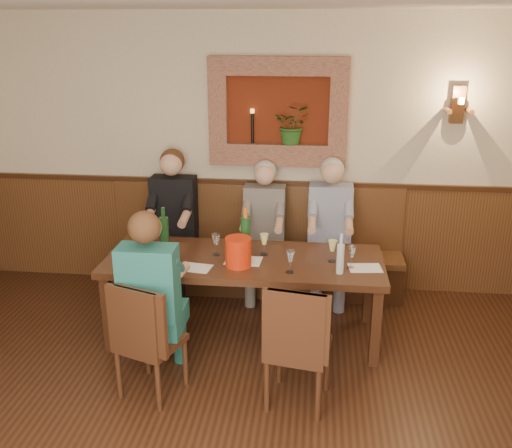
{
  "coord_description": "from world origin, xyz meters",
  "views": [
    {
      "loc": [
        0.6,
        -2.67,
        2.66
      ],
      "look_at": [
        0.1,
        1.9,
        1.05
      ],
      "focal_mm": 40.0,
      "sensor_mm": 36.0,
      "label": 1
    }
  ],
  "objects_px": {
    "wine_bottle_green_a": "(246,236)",
    "water_bottle": "(340,258)",
    "chair_near_right": "(297,368)",
    "spittoon_bucket": "(238,252)",
    "bench": "(256,261)",
    "dining_table": "(244,266)",
    "wine_bottle_green_b": "(164,234)",
    "person_chair_front": "(154,313)",
    "person_bench_left": "(173,235)",
    "person_bench_right": "(329,243)",
    "chair_near_left": "(150,361)",
    "person_bench_mid": "(264,242)"
  },
  "relations": [
    {
      "from": "wine_bottle_green_a",
      "to": "water_bottle",
      "type": "height_order",
      "value": "wine_bottle_green_a"
    },
    {
      "from": "chair_near_right",
      "to": "spittoon_bucket",
      "type": "bearing_deg",
      "value": 135.06
    },
    {
      "from": "bench",
      "to": "water_bottle",
      "type": "bearing_deg",
      "value": -55.15
    },
    {
      "from": "dining_table",
      "to": "wine_bottle_green_b",
      "type": "xyz_separation_m",
      "value": [
        -0.71,
        0.04,
        0.25
      ]
    },
    {
      "from": "dining_table",
      "to": "water_bottle",
      "type": "xyz_separation_m",
      "value": [
        0.82,
        -0.23,
        0.21
      ]
    },
    {
      "from": "bench",
      "to": "person_chair_front",
      "type": "relative_size",
      "value": 2.08
    },
    {
      "from": "spittoon_bucket",
      "to": "wine_bottle_green_a",
      "type": "height_order",
      "value": "wine_bottle_green_a"
    },
    {
      "from": "dining_table",
      "to": "chair_near_right",
      "type": "bearing_deg",
      "value": -61.12
    },
    {
      "from": "person_bench_left",
      "to": "spittoon_bucket",
      "type": "distance_m",
      "value": 1.32
    },
    {
      "from": "bench",
      "to": "person_bench_right",
      "type": "height_order",
      "value": "person_bench_right"
    },
    {
      "from": "chair_near_left",
      "to": "spittoon_bucket",
      "type": "distance_m",
      "value": 1.13
    },
    {
      "from": "person_chair_front",
      "to": "wine_bottle_green_a",
      "type": "bearing_deg",
      "value": 53.57
    },
    {
      "from": "dining_table",
      "to": "bench",
      "type": "relative_size",
      "value": 0.8
    },
    {
      "from": "bench",
      "to": "chair_near_right",
      "type": "height_order",
      "value": "bench"
    },
    {
      "from": "chair_near_left",
      "to": "water_bottle",
      "type": "relative_size",
      "value": 2.78
    },
    {
      "from": "wine_bottle_green_a",
      "to": "wine_bottle_green_b",
      "type": "xyz_separation_m",
      "value": [
        -0.72,
        0.01,
        -0.01
      ]
    },
    {
      "from": "bench",
      "to": "person_bench_mid",
      "type": "relative_size",
      "value": 2.14
    },
    {
      "from": "wine_bottle_green_a",
      "to": "person_chair_front",
      "type": "bearing_deg",
      "value": -126.43
    },
    {
      "from": "bench",
      "to": "dining_table",
      "type": "bearing_deg",
      "value": -90.0
    },
    {
      "from": "water_bottle",
      "to": "dining_table",
      "type": "bearing_deg",
      "value": 164.39
    },
    {
      "from": "chair_near_left",
      "to": "person_bench_left",
      "type": "distance_m",
      "value": 1.82
    },
    {
      "from": "person_bench_left",
      "to": "person_bench_right",
      "type": "bearing_deg",
      "value": 0.05
    },
    {
      "from": "person_bench_left",
      "to": "person_bench_mid",
      "type": "xyz_separation_m",
      "value": [
        0.94,
        0.0,
        -0.04
      ]
    },
    {
      "from": "spittoon_bucket",
      "to": "wine_bottle_green_a",
      "type": "distance_m",
      "value": 0.21
    },
    {
      "from": "person_chair_front",
      "to": "wine_bottle_green_b",
      "type": "height_order",
      "value": "person_chair_front"
    },
    {
      "from": "person_bench_mid",
      "to": "spittoon_bucket",
      "type": "xyz_separation_m",
      "value": [
        -0.12,
        -1.01,
        0.3
      ]
    },
    {
      "from": "person_bench_left",
      "to": "person_chair_front",
      "type": "height_order",
      "value": "person_bench_left"
    },
    {
      "from": "spittoon_bucket",
      "to": "person_bench_right",
      "type": "bearing_deg",
      "value": 52.39
    },
    {
      "from": "bench",
      "to": "person_chair_front",
      "type": "xyz_separation_m",
      "value": [
        -0.59,
        -1.72,
        0.27
      ]
    },
    {
      "from": "wine_bottle_green_a",
      "to": "water_bottle",
      "type": "bearing_deg",
      "value": -17.89
    },
    {
      "from": "spittoon_bucket",
      "to": "wine_bottle_green_b",
      "type": "bearing_deg",
      "value": 163.05
    },
    {
      "from": "chair_near_left",
      "to": "chair_near_right",
      "type": "distance_m",
      "value": 1.1
    },
    {
      "from": "wine_bottle_green_b",
      "to": "wine_bottle_green_a",
      "type": "bearing_deg",
      "value": -0.77
    },
    {
      "from": "chair_near_left",
      "to": "wine_bottle_green_b",
      "type": "relative_size",
      "value": 2.23
    },
    {
      "from": "dining_table",
      "to": "person_bench_right",
      "type": "distance_m",
      "value": 1.13
    },
    {
      "from": "person_bench_right",
      "to": "wine_bottle_green_a",
      "type": "xyz_separation_m",
      "value": [
        -0.74,
        -0.81,
        0.34
      ]
    },
    {
      "from": "person_bench_right",
      "to": "spittoon_bucket",
      "type": "height_order",
      "value": "person_bench_right"
    },
    {
      "from": "bench",
      "to": "person_bench_mid",
      "type": "bearing_deg",
      "value": -48.34
    },
    {
      "from": "chair_near_right",
      "to": "person_bench_right",
      "type": "bearing_deg",
      "value": 92.25
    },
    {
      "from": "person_bench_right",
      "to": "chair_near_right",
      "type": "bearing_deg",
      "value": -97.63
    },
    {
      "from": "person_bench_mid",
      "to": "wine_bottle_green_a",
      "type": "relative_size",
      "value": 3.12
    },
    {
      "from": "person_bench_left",
      "to": "water_bottle",
      "type": "bearing_deg",
      "value": -32.68
    },
    {
      "from": "spittoon_bucket",
      "to": "dining_table",
      "type": "bearing_deg",
      "value": 81.61
    },
    {
      "from": "dining_table",
      "to": "person_chair_front",
      "type": "height_order",
      "value": "person_chair_front"
    },
    {
      "from": "wine_bottle_green_b",
      "to": "water_bottle",
      "type": "height_order",
      "value": "wine_bottle_green_b"
    },
    {
      "from": "person_bench_mid",
      "to": "person_bench_right",
      "type": "xyz_separation_m",
      "value": [
        0.65,
        -0.0,
        0.02
      ]
    },
    {
      "from": "person_chair_front",
      "to": "wine_bottle_green_a",
      "type": "height_order",
      "value": "person_chair_front"
    },
    {
      "from": "chair_near_left",
      "to": "chair_near_right",
      "type": "xyz_separation_m",
      "value": [
        1.1,
        0.0,
        0.01
      ]
    },
    {
      "from": "bench",
      "to": "chair_near_left",
      "type": "relative_size",
      "value": 3.19
    },
    {
      "from": "chair_near_left",
      "to": "dining_table",
      "type": "bearing_deg",
      "value": 77.44
    }
  ]
}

